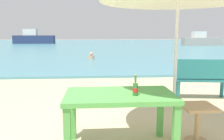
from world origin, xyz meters
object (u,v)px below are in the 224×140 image
at_px(swimmer_person, 91,56).
at_px(picnic_table_green, 120,102).
at_px(side_table_wood, 198,118).
at_px(bench_teal_center, 202,76).
at_px(boat_cargo_ship, 201,40).
at_px(boat_sailboat, 34,38).
at_px(beer_bottle_amber, 135,88).

bearing_deg(swimmer_person, picnic_table_green, -86.93).
distance_m(picnic_table_green, side_table_wood, 1.15).
xyz_separation_m(picnic_table_green, bench_teal_center, (2.16, 2.20, -0.11)).
bearing_deg(boat_cargo_ship, bench_teal_center, -115.10).
bearing_deg(side_table_wood, boat_sailboat, 108.14).
bearing_deg(swimmer_person, boat_sailboat, 112.00).
bearing_deg(boat_sailboat, beer_bottle_amber, -73.45).
height_order(swimmer_person, boat_sailboat, boat_sailboat).
relative_size(beer_bottle_amber, boat_cargo_ship, 0.06).
distance_m(beer_bottle_amber, side_table_wood, 1.08).
bearing_deg(bench_teal_center, beer_bottle_amber, -130.43).
xyz_separation_m(bench_teal_center, swimmer_person, (-2.71, 8.15, -0.30)).
xyz_separation_m(beer_bottle_amber, swimmer_person, (-0.73, 10.47, -0.61)).
bearing_deg(boat_cargo_ship, beer_bottle_amber, -116.74).
distance_m(bench_teal_center, boat_sailboat, 32.54).
bearing_deg(boat_cargo_ship, boat_sailboat, 161.02).
xyz_separation_m(beer_bottle_amber, boat_sailboat, (-9.71, 32.69, -0.00)).
distance_m(side_table_wood, boat_cargo_ship, 27.40).
height_order(swimmer_person, boat_cargo_ship, boat_cargo_ship).
height_order(beer_bottle_amber, side_table_wood, beer_bottle_amber).
distance_m(picnic_table_green, swimmer_person, 10.37).
height_order(picnic_table_green, boat_sailboat, boat_sailboat).
xyz_separation_m(swimmer_person, boat_cargo_ship, (13.34, 14.54, 0.47)).
relative_size(swimmer_person, boat_cargo_ship, 0.09).
relative_size(beer_bottle_amber, side_table_wood, 0.49).
bearing_deg(boat_sailboat, picnic_table_green, -73.69).
distance_m(picnic_table_green, beer_bottle_amber, 0.30).
bearing_deg(boat_sailboat, bench_teal_center, -68.95).
relative_size(bench_teal_center, boat_sailboat, 0.21).
xyz_separation_m(picnic_table_green, beer_bottle_amber, (0.18, -0.12, 0.20)).
height_order(picnic_table_green, swimmer_person, picnic_table_green).
distance_m(beer_bottle_amber, bench_teal_center, 3.06).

